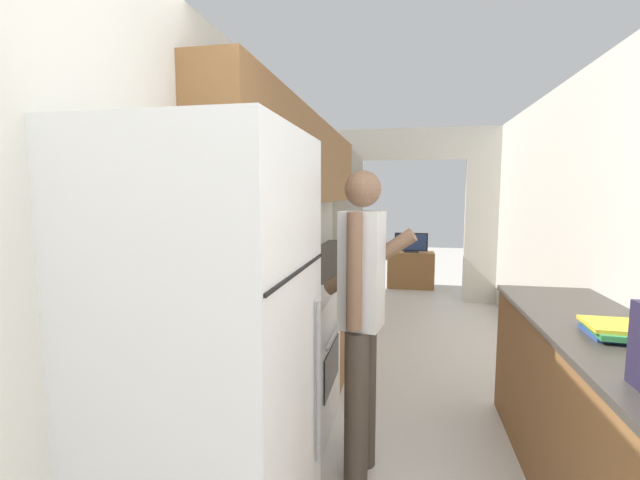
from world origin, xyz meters
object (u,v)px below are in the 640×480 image
Objects in this scene: tv_cabinet at (411,270)px; television at (411,243)px; refrigerator at (211,368)px; book_stack at (615,330)px; person at (361,315)px; range_oven at (285,362)px.

tv_cabinet is 0.46m from television.
book_stack is at bearing 22.21° from refrigerator.
person is at bearing -93.85° from television.
refrigerator is 1.82m from book_stack.
refrigerator is 1.72× the size of range_oven.
person reaches higher than tv_cabinet.
person is 5.59× the size of book_stack.
television is (0.00, -0.04, 0.46)m from tv_cabinet.
television is (0.87, 4.55, 0.30)m from range_oven.
book_stack is (1.73, -0.47, 0.48)m from range_oven.
tv_cabinet is (0.33, 4.96, -0.61)m from person.
person is at bearing -34.06° from range_oven.
person reaches higher than book_stack.
television is (-0.86, 5.02, -0.18)m from book_stack.
person is at bearing 57.91° from refrigerator.
book_stack is at bearing -80.38° from tv_cabinet.
range_oven is (-0.04, 1.16, -0.44)m from refrigerator.
book_stack is (1.69, 0.69, 0.04)m from refrigerator.
tv_cabinet is at bearing 6.11° from person.
person is (0.54, -0.37, 0.45)m from range_oven.
refrigerator reaches higher than range_oven.
range_oven is at bearing 164.75° from book_stack.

